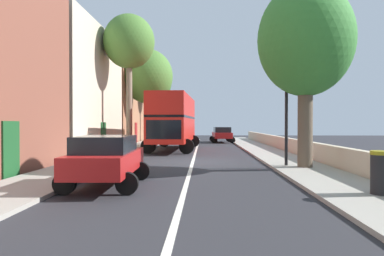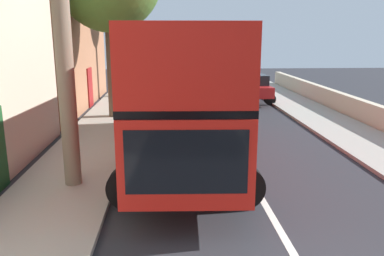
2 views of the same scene
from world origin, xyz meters
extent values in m
cube|color=#9E6647|center=(-8.50, 18.00, 4.84)|extent=(4.00, 11.52, 9.69)
cube|color=maroon|center=(-6.47, 18.00, 1.05)|extent=(0.08, 1.10, 2.10)
cube|color=red|center=(-1.70, 8.23, 1.55)|extent=(2.90, 10.30, 1.70)
cube|color=black|center=(-1.70, 8.23, 2.48)|extent=(2.92, 10.20, 0.16)
cube|color=red|center=(-1.70, 8.23, 3.31)|extent=(2.90, 10.30, 1.50)
cube|color=black|center=(-1.90, 3.14, 1.64)|extent=(2.20, 0.15, 1.19)
cylinder|color=black|center=(-0.56, 4.71, 0.50)|extent=(1.01, 0.34, 1.00)
cylinder|color=black|center=(-3.12, 4.81, 0.50)|extent=(1.01, 0.34, 1.00)
cylinder|color=black|center=(-0.28, 11.64, 0.50)|extent=(1.01, 0.34, 1.00)
cylinder|color=black|center=(-2.84, 11.75, 0.50)|extent=(1.01, 0.34, 1.00)
cube|color=#AD1919|center=(2.50, 19.16, 0.77)|extent=(2.01, 4.61, 0.59)
cube|color=black|center=(2.51, 18.93, 1.35)|extent=(1.77, 2.57, 0.57)
cylinder|color=black|center=(1.52, 20.52, 0.32)|extent=(0.65, 0.25, 0.64)
cylinder|color=black|center=(3.34, 20.61, 0.32)|extent=(0.65, 0.25, 0.64)
cylinder|color=black|center=(1.66, 17.71, 0.32)|extent=(0.65, 0.25, 0.64)
cylinder|color=black|center=(3.48, 17.80, 0.32)|extent=(0.65, 0.25, 0.64)
cylinder|color=brown|center=(-4.79, 20.95, 2.95)|extent=(0.48, 0.48, 5.66)
cylinder|color=#7A6B56|center=(-4.67, 6.15, 3.50)|extent=(0.42, 0.42, 6.76)
cylinder|color=brown|center=(-4.74, 14.67, 2.70)|extent=(0.52, 0.52, 5.15)
camera|label=1|loc=(0.58, -18.75, 2.01)|focal=33.33mm
camera|label=2|loc=(-2.20, -3.40, 3.83)|focal=36.30mm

